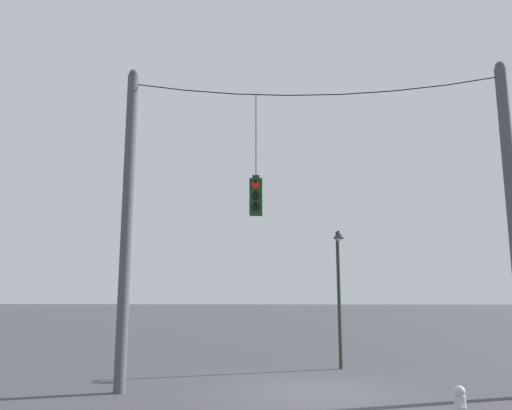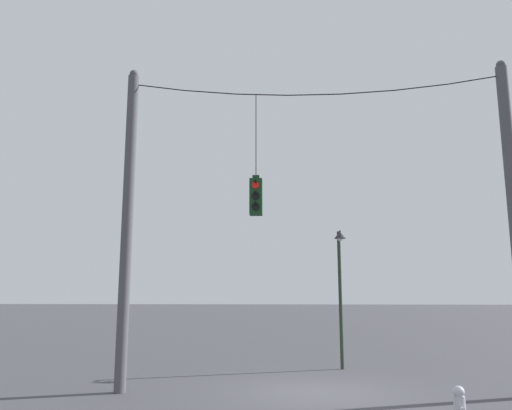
% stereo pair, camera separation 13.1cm
% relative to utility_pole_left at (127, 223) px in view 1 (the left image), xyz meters
% --- Properties ---
extents(ground_plane, '(200.00, 200.00, 0.00)m').
position_rel_utility_pole_left_xyz_m(ground_plane, '(5.13, 0.32, -4.41)').
color(ground_plane, '#424247').
extents(utility_pole_left, '(0.31, 0.31, 8.84)m').
position_rel_utility_pole_left_xyz_m(utility_pole_left, '(0.00, 0.00, 0.00)').
color(utility_pole_left, '#4C4C51').
rests_on(utility_pole_left, ground_plane).
extents(span_wire, '(10.27, 0.03, 0.46)m').
position_rel_utility_pole_left_xyz_m(span_wire, '(5.13, -0.00, 3.71)').
color(span_wire, black).
extents(traffic_light_over_intersection, '(0.34, 0.46, 3.42)m').
position_rel_utility_pole_left_xyz_m(traffic_light_over_intersection, '(3.51, -0.01, 0.71)').
color(traffic_light_over_intersection, '#143819').
extents(street_lamp, '(0.40, 0.71, 4.66)m').
position_rel_utility_pole_left_xyz_m(street_lamp, '(6.17, 4.20, -1.18)').
color(street_lamp, '#233323').
rests_on(street_lamp, ground_plane).
extents(fire_hydrant, '(0.22, 0.30, 0.75)m').
position_rel_utility_pole_left_xyz_m(fire_hydrant, '(7.62, -2.87, -4.02)').
color(fire_hydrant, silver).
rests_on(fire_hydrant, ground_plane).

